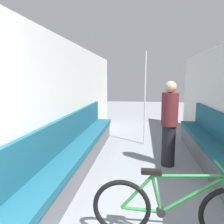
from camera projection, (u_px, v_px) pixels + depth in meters
The scene contains 6 objects.
wall_left at pixel (61, 107), 3.66m from camera, with size 0.10×9.14×2.28m, color silver.
bench_seat_row_left at pixel (79, 150), 3.95m from camera, with size 0.44×4.56×0.98m.
bench_seat_row_right at pixel (220, 157), 3.62m from camera, with size 0.44×4.56×0.98m.
bicycle at pixel (174, 209), 2.17m from camera, with size 1.65×0.46×0.78m.
grab_pole_near at pixel (145, 100), 5.28m from camera, with size 0.08×0.08×2.26m.
passenger_standing at pixel (169, 123), 3.98m from camera, with size 0.30×0.30×1.57m.
Camera 1 is at (-0.09, -0.51, 1.61)m, focal length 35.00 mm.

